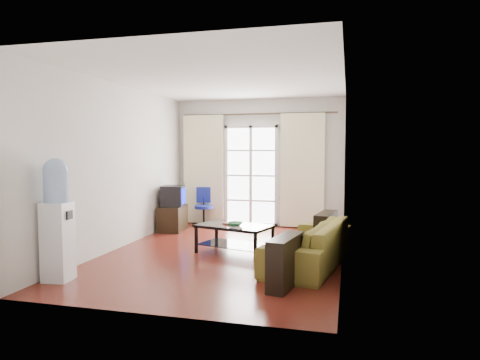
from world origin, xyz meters
name	(u,v)px	position (x,y,z in m)	size (l,w,h in m)	color
floor	(224,253)	(0.00, 0.00, 0.00)	(5.20, 5.20, 0.00)	maroon
ceiling	(224,80)	(0.00, 0.00, 2.70)	(5.20, 5.20, 0.00)	white
wall_back	(258,163)	(0.00, 2.60, 1.35)	(3.60, 0.02, 2.70)	silver
wall_front	(148,178)	(0.00, -2.60, 1.35)	(3.60, 0.02, 2.70)	silver
wall_left	(120,166)	(-1.80, 0.00, 1.35)	(0.02, 5.20, 2.70)	silver
wall_right	(343,169)	(1.80, 0.00, 1.35)	(0.02, 5.20, 2.70)	silver
french_door	(251,176)	(-0.15, 2.54, 1.07)	(1.16, 0.06, 2.15)	white
curtain_rod	(258,114)	(0.00, 2.50, 2.38)	(0.04, 0.04, 3.30)	#4C3F2D
curtain_left	(203,169)	(-1.20, 2.48, 1.20)	(0.90, 0.07, 2.35)	#FBF8CA
curtain_right	(302,171)	(0.95, 2.48, 1.20)	(0.90, 0.07, 2.35)	#FBF8CA
radiator	(295,212)	(0.80, 2.50, 0.33)	(0.64, 0.12, 0.64)	#98989B
sofa	(309,243)	(1.35, -0.36, 0.30)	(1.17, 2.20, 0.61)	#5F6321
coffee_table	(234,235)	(0.16, 0.03, 0.29)	(1.25, 0.92, 0.45)	silver
bowl	(235,224)	(0.19, -0.07, 0.48)	(0.27, 0.27, 0.06)	green
book	(226,224)	(0.03, -0.01, 0.46)	(0.31, 0.32, 0.02)	#B52116
remote	(233,225)	(0.15, -0.01, 0.46)	(0.15, 0.04, 0.02)	black
tv_stand	(172,218)	(-1.55, 1.56, 0.25)	(0.45, 0.68, 0.50)	black
crt_tv	(172,196)	(-1.54, 1.55, 0.70)	(0.51, 0.52, 0.41)	black
task_chair	(204,214)	(-1.13, 2.28, 0.24)	(0.70, 0.70, 0.82)	black
water_cooler	(57,217)	(-1.60, -1.87, 0.80)	(0.35, 0.34, 1.52)	silver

